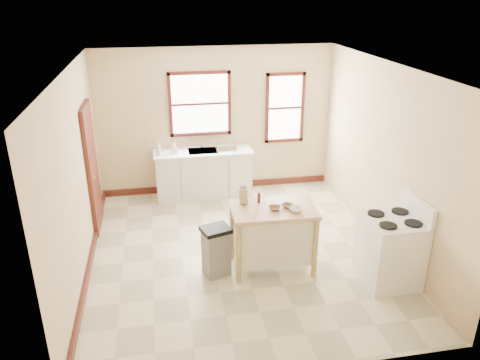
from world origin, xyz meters
name	(u,v)px	position (x,y,z in m)	size (l,w,h in m)	color
floor	(239,252)	(0.00, 0.00, 0.00)	(5.00, 5.00, 0.00)	#B1A98C
ceiling	(239,68)	(0.00, 0.00, 2.80)	(5.00, 5.00, 0.00)	white
wall_back	(216,121)	(0.00, 2.50, 1.40)	(4.50, 0.04, 2.80)	beige
wall_left	(76,178)	(-2.25, 0.00, 1.40)	(0.04, 5.00, 2.80)	beige
wall_right	(386,158)	(2.25, 0.00, 1.40)	(0.04, 5.00, 2.80)	beige
window_main	(200,104)	(-0.30, 2.48, 1.75)	(1.17, 0.06, 1.22)	#3F1511
window_side	(285,108)	(1.35, 2.48, 1.60)	(0.77, 0.06, 1.37)	#3F1511
door_left	(92,168)	(-2.21, 1.30, 1.05)	(0.06, 0.90, 2.10)	#3F1511
baseboard_back	(218,186)	(0.00, 2.47, 0.06)	(4.50, 0.04, 0.12)	#3F1511
baseboard_left	(90,263)	(-2.22, 0.00, 0.06)	(0.04, 5.00, 0.12)	#3F1511
sink_counter	(204,173)	(-0.30, 2.20, 0.46)	(1.86, 0.62, 0.92)	silver
faucet	(202,142)	(-0.30, 2.38, 1.03)	(0.03, 0.03, 0.22)	silver
soap_bottle_a	(158,148)	(-1.12, 2.12, 1.04)	(0.09, 0.09, 0.24)	#B2B2B2
soap_bottle_b	(174,148)	(-0.83, 2.18, 1.02)	(0.09, 0.09, 0.19)	#B2B2B2
dish_rack	(226,147)	(0.14, 2.18, 0.97)	(0.38, 0.29, 0.10)	silver
kitchen_island	(272,238)	(0.39, -0.49, 0.48)	(1.17, 0.75, 0.96)	#DBAC81
knife_block	(243,197)	(0.01, -0.28, 1.06)	(0.10, 0.10, 0.20)	#DEB974
pepper_grinder	(259,198)	(0.23, -0.29, 1.03)	(0.04, 0.04, 0.15)	#3D1B10
bowl_a	(275,208)	(0.40, -0.55, 0.98)	(0.17, 0.17, 0.04)	brown
bowl_b	(288,206)	(0.59, -0.51, 0.98)	(0.16, 0.16, 0.04)	brown
bowl_c	(296,209)	(0.66, -0.65, 0.99)	(0.18, 0.18, 0.06)	white
trash_bin	(216,251)	(-0.43, -0.52, 0.37)	(0.38, 0.32, 0.74)	gray
gas_stove	(391,241)	(1.89, -1.09, 0.61)	(0.76, 0.77, 1.22)	white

